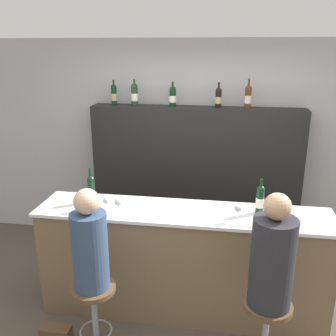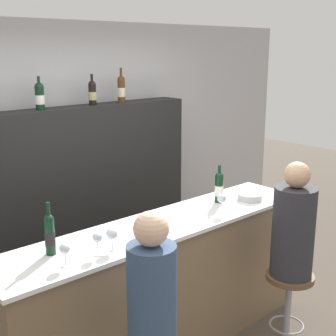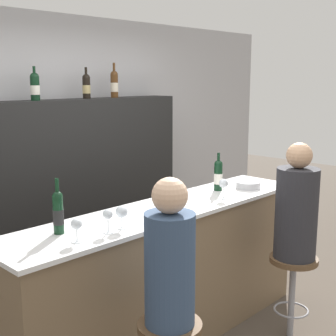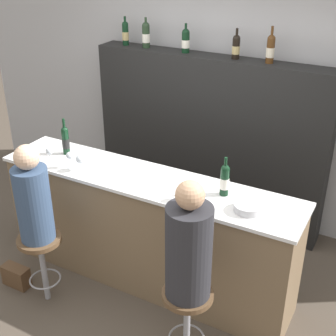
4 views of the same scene
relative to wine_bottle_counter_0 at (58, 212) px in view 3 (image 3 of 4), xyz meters
name	(u,v)px [view 3 (image 3 of 4)]	position (x,y,z in m)	size (l,w,h in m)	color
wall_back	(53,154)	(0.89, 1.46, 0.09)	(6.40, 0.05, 2.60)	#B2B2B7
bar_counter	(168,275)	(0.89, -0.07, -0.67)	(2.70, 0.57, 1.07)	brown
back_bar_cabinet	(68,198)	(0.89, 1.23, -0.30)	(2.53, 0.28, 1.82)	black
wine_bottle_counter_0	(58,212)	(0.00, 0.00, 0.00)	(0.07, 0.07, 0.35)	black
wine_bottle_counter_1	(218,175)	(1.57, 0.00, 0.00)	(0.07, 0.07, 0.32)	black
wine_bottle_backbar_2	(35,86)	(0.60, 1.23, 0.73)	(0.08, 0.08, 0.29)	black
wine_bottle_backbar_3	(86,86)	(1.14, 1.23, 0.73)	(0.07, 0.07, 0.29)	black
wine_bottle_backbar_4	(114,84)	(1.47, 1.23, 0.74)	(0.08, 0.08, 0.34)	#4C2D14
wine_glass_0	(77,225)	(-0.01, -0.21, -0.04)	(0.07, 0.07, 0.14)	silver
wine_glass_1	(108,215)	(0.22, -0.21, -0.03)	(0.06, 0.06, 0.15)	silver
wine_glass_2	(122,212)	(0.33, -0.21, -0.03)	(0.08, 0.08, 0.15)	silver
wine_glass_3	(224,184)	(1.37, -0.21, -0.02)	(0.07, 0.07, 0.16)	silver
metal_bowl	(248,185)	(1.82, -0.14, -0.11)	(0.21, 0.21, 0.06)	#B7B7BC
tasting_menu	(191,206)	(1.03, -0.18, -0.14)	(0.21, 0.30, 0.00)	white
guest_seated_left	(170,260)	(0.24, -0.72, -0.18)	(0.28, 0.28, 0.84)	#334766
bar_stool_right	(293,275)	(1.62, -0.72, -0.70)	(0.37, 0.37, 0.65)	gray
guest_seated_right	(297,208)	(1.62, -0.72, -0.17)	(0.32, 0.32, 0.89)	#28282D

